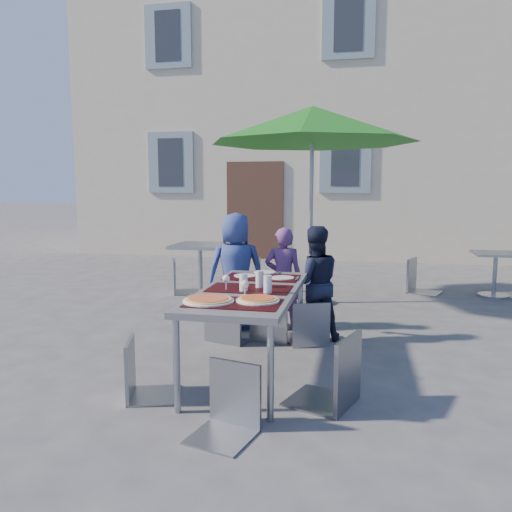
% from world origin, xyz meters
% --- Properties ---
extents(ground, '(90.00, 90.00, 0.00)m').
position_xyz_m(ground, '(0.00, 0.00, 0.00)').
color(ground, '#49484B').
rests_on(ground, ground).
extents(building, '(13.60, 8.20, 11.10)m').
position_xyz_m(building, '(-0.00, 11.50, 4.85)').
color(building, '#BAAF96').
rests_on(building, ground).
extents(dining_table, '(0.80, 1.85, 0.76)m').
position_xyz_m(dining_table, '(-0.56, 0.44, 0.70)').
color(dining_table, '#444348').
rests_on(dining_table, ground).
extents(pizza_near_left, '(0.39, 0.39, 0.03)m').
position_xyz_m(pizza_near_left, '(-0.75, -0.11, 0.77)').
color(pizza_near_left, white).
rests_on(pizza_near_left, dining_table).
extents(pizza_near_right, '(0.33, 0.33, 0.03)m').
position_xyz_m(pizza_near_right, '(-0.39, -0.02, 0.77)').
color(pizza_near_right, white).
rests_on(pizza_near_right, dining_table).
extents(glassware, '(0.44, 0.43, 0.15)m').
position_xyz_m(glassware, '(-0.51, 0.35, 0.83)').
color(glassware, silver).
rests_on(glassware, dining_table).
extents(place_settings, '(0.63, 0.49, 0.01)m').
position_xyz_m(place_settings, '(-0.55, 1.08, 0.76)').
color(place_settings, white).
rests_on(place_settings, dining_table).
extents(child_0, '(0.76, 0.62, 1.34)m').
position_xyz_m(child_0, '(-1.02, 1.80, 0.67)').
color(child_0, navy).
rests_on(child_0, ground).
extents(child_1, '(0.45, 0.32, 1.17)m').
position_xyz_m(child_1, '(-0.48, 1.89, 0.59)').
color(child_1, '#683B7A').
rests_on(child_1, ground).
extents(child_2, '(0.67, 0.52, 1.22)m').
position_xyz_m(child_2, '(-0.11, 1.55, 0.61)').
color(child_2, '#171C32').
rests_on(child_2, ground).
extents(chair_0, '(0.54, 0.55, 0.98)m').
position_xyz_m(chair_0, '(-0.98, 1.29, 0.58)').
color(chair_0, gray).
rests_on(chair_0, ground).
extents(chair_1, '(0.48, 0.48, 0.94)m').
position_xyz_m(chair_1, '(-0.54, 1.42, 0.55)').
color(chair_1, gray).
rests_on(chair_1, ground).
extents(chair_2, '(0.50, 0.50, 0.87)m').
position_xyz_m(chair_2, '(-0.13, 1.35, 0.51)').
color(chair_2, gray).
rests_on(chair_2, ground).
extents(chair_3, '(0.49, 0.48, 0.87)m').
position_xyz_m(chair_3, '(-1.26, -0.22, 0.50)').
color(chair_3, gray).
rests_on(chair_3, ground).
extents(chair_4, '(0.59, 0.59, 1.03)m').
position_xyz_m(chair_4, '(0.20, -0.08, 0.61)').
color(chair_4, slate).
rests_on(chair_4, ground).
extents(chair_5, '(0.47, 0.47, 0.87)m').
position_xyz_m(chair_5, '(-0.46, -0.63, 0.50)').
color(chair_5, gray).
rests_on(chair_5, ground).
extents(patio_umbrella, '(2.83, 2.83, 2.70)m').
position_xyz_m(patio_umbrella, '(-0.31, 3.24, 2.44)').
color(patio_umbrella, '#AFB2B7').
rests_on(patio_umbrella, ground).
extents(cafe_table_0, '(0.75, 0.75, 0.81)m').
position_xyz_m(cafe_table_0, '(-1.89, 3.15, 0.58)').
color(cafe_table_0, '#AFB2B7').
rests_on(cafe_table_0, ground).
extents(bg_chair_l_0, '(0.57, 0.57, 0.98)m').
position_xyz_m(bg_chair_l_0, '(-2.33, 3.53, 0.57)').
color(bg_chair_l_0, gray).
rests_on(bg_chair_l_0, ground).
extents(bg_chair_r_0, '(0.51, 0.50, 1.04)m').
position_xyz_m(bg_chair_r_0, '(-1.24, 3.64, 0.61)').
color(bg_chair_r_0, gray).
rests_on(bg_chair_r_0, ground).
extents(cafe_table_1, '(0.62, 0.62, 0.66)m').
position_xyz_m(cafe_table_1, '(2.33, 4.21, 0.42)').
color(cafe_table_1, '#AFB2B7').
rests_on(cafe_table_1, ground).
extents(bg_chair_l_1, '(0.58, 0.58, 1.00)m').
position_xyz_m(bg_chair_l_1, '(1.26, 4.31, 0.59)').
color(bg_chair_l_1, gray).
rests_on(bg_chair_l_1, ground).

